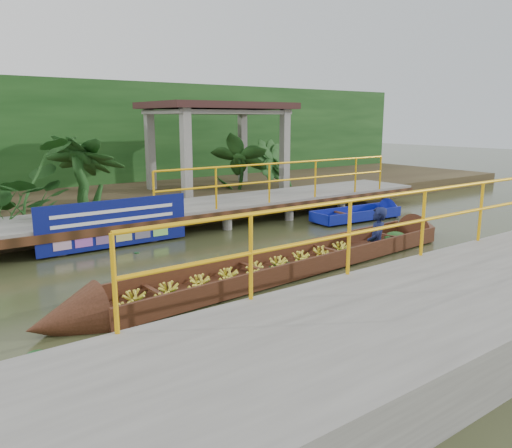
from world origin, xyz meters
TOP-DOWN VIEW (x-y plane):
  - ground at (0.00, 0.00)m, footprint 80.00×80.00m
  - land_strip at (0.00, 7.50)m, footprint 30.00×8.00m
  - far_dock at (0.02, 3.43)m, footprint 16.00×2.06m
  - near_dock at (1.00, -4.20)m, footprint 18.00×2.40m
  - pavilion at (3.00, 6.30)m, footprint 4.40×3.00m
  - foliage_backdrop at (0.00, 10.00)m, footprint 30.00×0.80m
  - vendor_boat at (0.44, -0.89)m, footprint 9.38×1.50m
  - moored_blue_boat at (5.16, 1.54)m, footprint 3.08×1.00m
  - blue_banner at (-1.93, 2.48)m, footprint 3.23×0.04m
  - tropical_plants at (-1.75, 5.30)m, footprint 14.25×1.25m

SIDE VIEW (x-z plane):
  - ground at x=0.00m, z-range 0.00..0.00m
  - moored_blue_boat at x=5.16m, z-range -0.23..0.49m
  - vendor_boat at x=0.44m, z-range -0.79..1.23m
  - land_strip at x=0.00m, z-range 0.00..0.45m
  - near_dock at x=1.00m, z-range -0.56..1.16m
  - far_dock at x=0.02m, z-range -0.35..1.30m
  - blue_banner at x=-1.93m, z-range 0.05..1.06m
  - tropical_plants at x=-1.75m, z-range 0.45..2.01m
  - foliage_backdrop at x=0.00m, z-range 0.00..4.00m
  - pavilion at x=3.00m, z-range 1.32..4.32m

